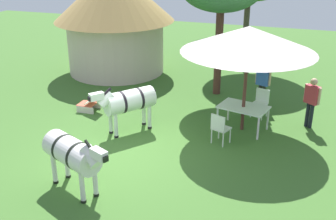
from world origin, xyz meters
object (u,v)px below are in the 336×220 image
at_px(thatched_hut, 115,15).
at_px(shade_umbrella, 249,39).
at_px(patio_dining_table, 243,109).
at_px(guest_behind_table, 312,98).
at_px(patio_chair_west_end, 261,101).
at_px(zebra_by_umbrella, 73,154).
at_px(patio_chair_near_hut, 220,127).
at_px(guest_beside_umbrella, 263,80).
at_px(striped_lounge_chair, 90,103).
at_px(zebra_nearest_camera, 128,101).

height_order(thatched_hut, shade_umbrella, thatched_hut).
bearing_deg(patio_dining_table, guest_behind_table, 23.18).
distance_m(patio_chair_west_end, guest_behind_table, 1.60).
distance_m(guest_behind_table, zebra_by_umbrella, 7.20).
distance_m(patio_dining_table, patio_chair_near_hut, 1.24).
bearing_deg(thatched_hut, guest_behind_table, -22.82).
distance_m(patio_chair_west_end, guest_beside_umbrella, 0.93).
relative_size(thatched_hut, zebra_by_umbrella, 2.48).
distance_m(shade_umbrella, patio_chair_west_end, 2.54).
xyz_separation_m(striped_lounge_chair, zebra_by_umbrella, (1.95, -4.27, 0.69)).
bearing_deg(patio_dining_table, striped_lounge_chair, -178.32).
bearing_deg(shade_umbrella, striped_lounge_chair, -178.32).
relative_size(thatched_hut, shade_umbrella, 1.29).
bearing_deg(patio_chair_near_hut, zebra_nearest_camera, -157.41).
xyz_separation_m(patio_chair_near_hut, zebra_by_umbrella, (-2.61, -3.27, 0.42)).
xyz_separation_m(thatched_hut, guest_beside_umbrella, (6.34, -2.13, -1.43)).
xyz_separation_m(patio_chair_west_end, guest_behind_table, (1.50, -0.37, 0.41)).
height_order(shade_umbrella, guest_behind_table, shade_umbrella).
bearing_deg(guest_behind_table, patio_dining_table, -121.06).
bearing_deg(patio_dining_table, patio_chair_west_end, 71.87).
bearing_deg(zebra_by_umbrella, patio_chair_west_end, 173.75).
xyz_separation_m(patio_chair_near_hut, striped_lounge_chair, (-4.56, 1.00, -0.27)).
xyz_separation_m(shade_umbrella, patio_chair_west_end, (0.38, 1.17, -2.22)).
bearing_deg(zebra_by_umbrella, zebra_nearest_camera, -152.69).
bearing_deg(zebra_by_umbrella, patio_dining_table, 170.65).
distance_m(patio_chair_near_hut, guest_behind_table, 3.08).
relative_size(striped_lounge_chair, zebra_by_umbrella, 0.41).
bearing_deg(guest_beside_umbrella, patio_dining_table, 102.80).
height_order(thatched_hut, striped_lounge_chair, thatched_hut).
bearing_deg(patio_chair_near_hut, shade_umbrella, 90.00).
height_order(patio_chair_west_end, zebra_by_umbrella, zebra_by_umbrella).
height_order(patio_dining_table, patio_chair_west_end, patio_chair_west_end).
relative_size(patio_chair_near_hut, guest_beside_umbrella, 0.58).
distance_m(patio_dining_table, guest_beside_umbrella, 2.04).
xyz_separation_m(patio_dining_table, patio_chair_west_end, (0.38, 1.17, -0.14)).
bearing_deg(zebra_nearest_camera, patio_dining_table, -121.07).
distance_m(shade_umbrella, patio_dining_table, 2.09).
distance_m(thatched_hut, zebra_by_umbrella, 9.15).
distance_m(striped_lounge_chair, zebra_nearest_camera, 2.23).
xyz_separation_m(guest_beside_umbrella, striped_lounge_chair, (-5.34, -2.14, -0.69)).
distance_m(patio_chair_west_end, zebra_by_umbrella, 6.58).
bearing_deg(patio_chair_west_end, patio_dining_table, 90.00).
xyz_separation_m(patio_chair_west_end, striped_lounge_chair, (-5.40, -1.32, -0.27)).
distance_m(thatched_hut, guest_beside_umbrella, 6.84).
xyz_separation_m(patio_chair_near_hut, zebra_nearest_camera, (-2.72, -0.04, 0.43)).
distance_m(guest_beside_umbrella, zebra_by_umbrella, 7.25).
height_order(thatched_hut, patio_chair_near_hut, thatched_hut).
bearing_deg(guest_beside_umbrella, zebra_nearest_camera, 64.17).
xyz_separation_m(shade_umbrella, zebra_by_umbrella, (-3.07, -4.42, -1.80)).
relative_size(patio_chair_near_hut, guest_behind_table, 0.58).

